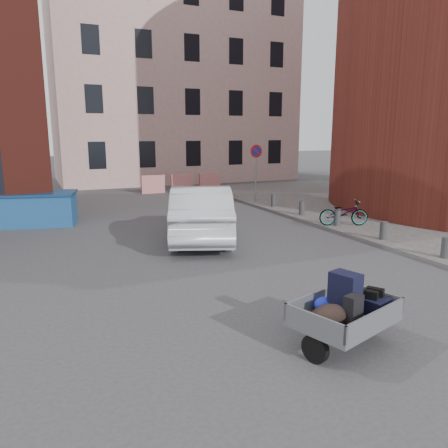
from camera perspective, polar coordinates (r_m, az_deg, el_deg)
name	(u,v)px	position (r m, az deg, el deg)	size (l,w,h in m)	color
ground	(218,282)	(10.00, -0.76, -7.54)	(120.00, 120.00, 0.00)	#38383A
sidewalk	(408,216)	(18.95, 22.93, 1.01)	(9.00, 24.00, 0.12)	#474442
building_pink	(173,79)	(32.38, -6.71, 18.32)	(16.00, 8.00, 14.00)	tan
no_parking_sign	(256,161)	(20.63, 4.20, 8.21)	(0.60, 0.09, 2.65)	gray
bollards	(337,218)	(15.76, 14.59, 0.79)	(0.22, 9.02, 0.55)	#3A3A3D
barriers	(182,183)	(25.11, -5.48, 5.37)	(4.70, 0.18, 1.00)	red
trailer	(345,311)	(7.14, 15.47, -10.91)	(1.85, 1.97, 1.20)	black
dumpster	(35,209)	(17.28, -23.50, 1.85)	(3.14, 2.11, 1.21)	#1D508D
silver_car	(201,212)	(13.80, -3.05, 1.55)	(1.80, 5.17, 1.70)	#B8BAC0
bicycle	(344,213)	(15.82, 15.35, 1.41)	(0.59, 1.70, 0.89)	black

